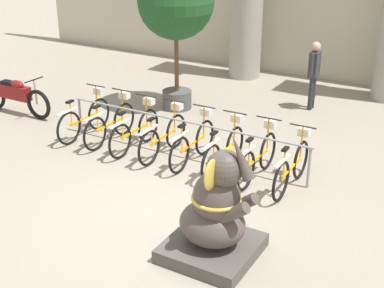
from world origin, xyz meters
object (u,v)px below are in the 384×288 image
bicycle_1 (111,123)px  bicycle_6 (258,157)px  bicycle_0 (85,118)px  potted_tree (176,5)px  elephant_statue (215,215)px  bicycle_7 (292,166)px  motorcycle (16,95)px  bicycle_2 (135,130)px  bicycle_3 (164,136)px  bicycle_5 (224,150)px  bicycle_4 (193,142)px  person_pedestrian (314,70)px

bicycle_1 → bicycle_6: same height
bicycle_1 → bicycle_0: bearing=-177.4°
bicycle_6 → potted_tree: size_ratio=0.48×
bicycle_6 → bicycle_1: bearing=-179.9°
bicycle_0 → elephant_statue: elephant_statue is taller
bicycle_7 → bicycle_6: bearing=174.8°
motorcycle → potted_tree: potted_tree is taller
bicycle_1 → bicycle_2: 0.66m
bicycle_3 → bicycle_5: (1.31, -0.00, 0.00)m
bicycle_4 → bicycle_6: bearing=1.0°
bicycle_2 → bicycle_7: same height
bicycle_4 → bicycle_2: bearing=-178.7°
bicycle_1 → bicycle_6: bearing=0.1°
bicycle_3 → elephant_statue: 3.44m
bicycle_1 → bicycle_7: same height
bicycle_0 → bicycle_6: size_ratio=1.00×
bicycle_5 → person_pedestrian: bearing=85.8°
bicycle_6 → potted_tree: potted_tree is taller
bicycle_5 → potted_tree: 4.09m
bicycle_3 → elephant_statue: elephant_statue is taller
bicycle_4 → bicycle_6: (1.31, 0.02, 0.00)m
bicycle_4 → elephant_statue: size_ratio=0.87×
bicycle_0 → bicycle_3: 1.97m
bicycle_6 → elephant_statue: bearing=-79.8°
bicycle_1 → elephant_statue: (3.73, -2.47, 0.22)m
bicycle_6 → person_pedestrian: size_ratio=1.01×
bicycle_4 → person_pedestrian: bearing=76.8°
bicycle_2 → person_pedestrian: (2.27, 4.08, 0.56)m
bicycle_3 → potted_tree: bearing=116.3°
person_pedestrian → bicycle_1: bearing=-126.0°
bicycle_1 → person_pedestrian: 5.01m
bicycle_6 → bicycle_2: bearing=-178.8°
elephant_statue → bicycle_0: bearing=150.9°
person_pedestrian → bicycle_0: bearing=-131.4°
elephant_statue → potted_tree: (-3.64, 4.91, 1.83)m
bicycle_1 → bicycle_7: (3.94, -0.06, 0.00)m
motorcycle → potted_tree: size_ratio=0.63×
elephant_statue → person_pedestrian: elephant_statue is taller
elephant_statue → bicycle_4: bearing=125.7°
bicycle_4 → person_pedestrian: 4.20m
potted_tree → bicycle_2: bearing=-77.2°
bicycle_6 → person_pedestrian: bearing=95.1°
bicycle_1 → potted_tree: bearing=87.9°
bicycle_0 → potted_tree: 3.30m
bicycle_3 → elephant_statue: size_ratio=0.87×
bicycle_6 → motorcycle: 6.25m
bicycle_5 → bicycle_7: (1.31, -0.02, 0.00)m
bicycle_0 → bicycle_7: size_ratio=1.00×
bicycle_0 → bicycle_1: same height
bicycle_1 → person_pedestrian: size_ratio=1.01×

